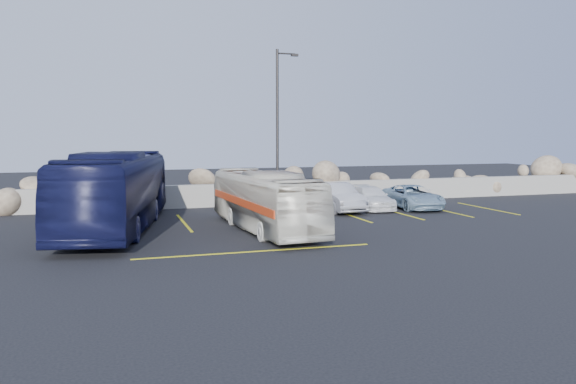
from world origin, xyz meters
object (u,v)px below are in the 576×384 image
object	(u,v)px
car_b	(337,197)
car_c	(370,198)
car_d	(413,197)
vintage_bus	(265,201)
tour_coach	(116,191)
lamppost	(278,125)
car_a	(298,199)

from	to	relation	value
car_b	car_c	xyz separation A→B (m)	(1.94, 0.23, -0.13)
car_c	car_d	xyz separation A→B (m)	(2.20, -0.48, 0.03)
car_c	car_b	bearing A→B (deg)	-169.29
vintage_bus	car_d	distance (m)	10.01
tour_coach	car_c	distance (m)	12.86
tour_coach	car_d	distance (m)	14.93
lamppost	car_d	distance (m)	7.93
lamppost	tour_coach	bearing A→B (deg)	-156.29
vintage_bus	tour_coach	size ratio (longest dim) A/B	0.76
car_c	vintage_bus	bearing A→B (deg)	-142.28
car_b	car_d	xyz separation A→B (m)	(4.14, -0.25, -0.10)
car_a	car_c	distance (m)	4.00
lamppost	car_d	bearing A→B (deg)	-10.41
tour_coach	car_d	world-z (taller)	tour_coach
vintage_bus	car_c	distance (m)	8.32
vintage_bus	car_c	xyz separation A→B (m)	(6.90, 4.61, -0.62)
tour_coach	car_a	size ratio (longest dim) A/B	2.79
tour_coach	vintage_bus	bearing A→B (deg)	-7.60
vintage_bus	car_b	size ratio (longest dim) A/B	2.02
vintage_bus	car_b	world-z (taller)	vintage_bus
car_b	car_d	world-z (taller)	car_b
lamppost	car_b	bearing A→B (deg)	-20.34
car_b	car_c	world-z (taller)	car_b
lamppost	car_c	distance (m)	6.05
vintage_bus	car_a	bearing A→B (deg)	52.87
tour_coach	car_b	xyz separation A→B (m)	(10.60, 2.42, -0.87)
vintage_bus	car_c	bearing A→B (deg)	29.84
car_a	car_d	distance (m)	6.20
car_a	car_b	distance (m)	2.06
lamppost	car_a	bearing A→B (deg)	-54.09
tour_coach	car_a	world-z (taller)	tour_coach
car_a	car_c	size ratio (longest dim) A/B	1.03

